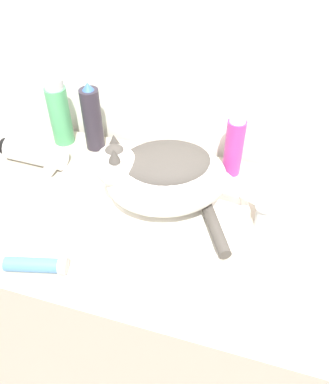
{
  "coord_description": "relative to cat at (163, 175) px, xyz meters",
  "views": [
    {
      "loc": [
        0.18,
        -0.38,
        1.58
      ],
      "look_at": [
        -0.02,
        0.29,
        0.94
      ],
      "focal_mm": 38.0,
      "sensor_mm": 36.0,
      "label": 1
    }
  ],
  "objects": [
    {
      "name": "wall_back",
      "position": [
        0.03,
        0.34,
        0.22
      ],
      "size": [
        8.0,
        0.05,
        2.4
      ],
      "color": "silver",
      "rests_on": "ground_plane"
    },
    {
      "name": "cat",
      "position": [
        0.0,
        0.0,
        0.0
      ],
      "size": [
        0.35,
        0.29,
        0.19
      ],
      "rotation": [
        0.0,
        0.0,
        3.53
      ],
      "color": "silver",
      "rests_on": "sink_basin"
    },
    {
      "name": "hair_dryer",
      "position": [
        -0.41,
        0.11,
        -0.11
      ],
      "size": [
        0.2,
        0.1,
        0.07
      ],
      "rotation": [
        0.0,
        0.0,
        3.11
      ],
      "color": "silver",
      "rests_on": "vanity_counter"
    },
    {
      "name": "shampoo_bottle_tall",
      "position": [
        0.13,
        0.23,
        -0.05
      ],
      "size": [
        0.05,
        0.05,
        0.19
      ],
      "color": "#B2338C",
      "rests_on": "vanity_counter"
    },
    {
      "name": "hairspray_can_black",
      "position": [
        -0.29,
        0.23,
        -0.04
      ],
      "size": [
        0.06,
        0.06,
        0.21
      ],
      "color": "#28232D",
      "rests_on": "vanity_counter"
    },
    {
      "name": "mouthwash_bottle",
      "position": [
        -0.39,
        0.23,
        -0.04
      ],
      "size": [
        0.06,
        0.06,
        0.21
      ],
      "color": "#4CA366",
      "rests_on": "vanity_counter"
    },
    {
      "name": "cream_tube",
      "position": [
        -0.22,
        -0.23,
        -0.13
      ],
      "size": [
        0.14,
        0.07,
        0.04
      ],
      "rotation": [
        0.0,
        0.0,
        0.24
      ],
      "color": "#4C7FB2",
      "rests_on": "vanity_counter"
    },
    {
      "name": "sink_basin",
      "position": [
        0.01,
        0.0,
        -0.11
      ],
      "size": [
        0.41,
        0.41,
        0.05
      ],
      "color": "white",
      "rests_on": "vanity_counter"
    },
    {
      "name": "vanity_counter",
      "position": [
        0.03,
        -0.01,
        -0.56
      ],
      "size": [
        1.14,
        0.59,
        0.84
      ],
      "color": "#B2A893",
      "rests_on": "ground_plane"
    },
    {
      "name": "faucet",
      "position": [
        0.24,
        0.05,
        -0.07
      ],
      "size": [
        0.14,
        0.06,
        0.13
      ],
      "rotation": [
        0.0,
        0.0,
        -2.95
      ],
      "color": "silver",
      "rests_on": "vanity_counter"
    }
  ]
}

